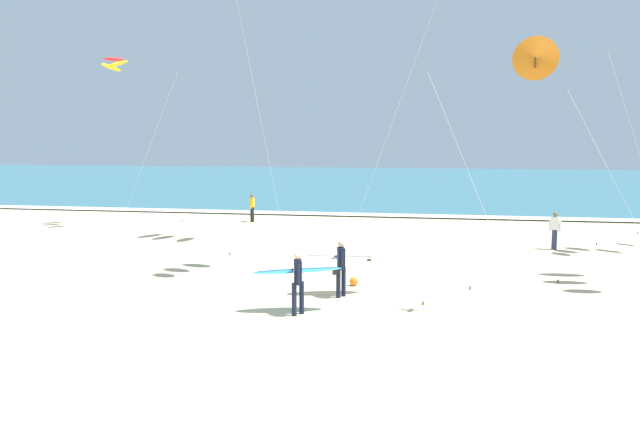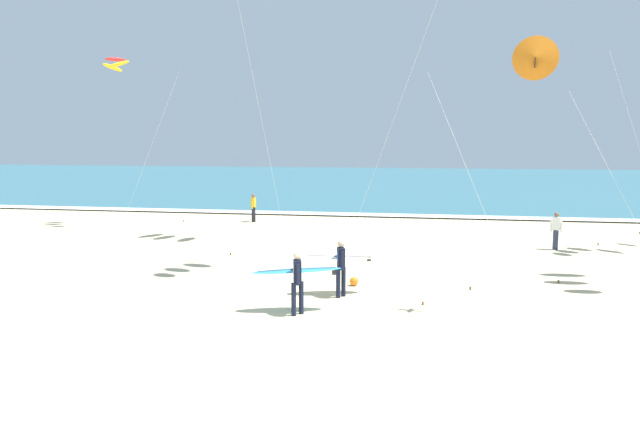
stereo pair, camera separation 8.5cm
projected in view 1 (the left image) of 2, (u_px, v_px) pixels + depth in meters
The scene contains 10 objects.
ground_plane at pixel (327, 337), 14.26m from camera, with size 160.00×160.00×0.00m, color beige.
ocean_water at pixel (406, 182), 65.44m from camera, with size 160.00×60.00×0.08m, color #336B7A.
shoreline_foam at pixel (389, 215), 36.41m from camera, with size 160.00×1.54×0.01m, color white.
surfer_lead at pixel (340, 261), 17.93m from camera, with size 2.22×1.18×1.71m.
surfer_trailing at pixel (298, 275), 16.12m from camera, with size 2.47×1.18×1.71m.
kite_delta_amber_low at pixel (535, 59), 15.26m from camera, with size 3.28×0.74×7.26m.
kite_arc_scarlet_close at pixel (114, 64), 31.33m from camera, with size 3.72×3.36×8.84m.
bystander_yellow_top at pixel (252, 208), 33.87m from camera, with size 0.22×0.50×1.59m.
bystander_white_top at pixel (555, 230), 25.44m from camera, with size 0.46×0.29×1.59m.
beach_ball at pixel (354, 281), 19.23m from camera, with size 0.28×0.28×0.28m, color orange.
Camera 1 is at (2.25, -13.61, 4.65)m, focal length 33.95 mm.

